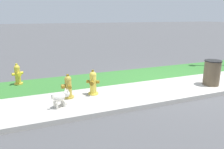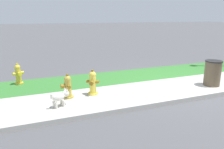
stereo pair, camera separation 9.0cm
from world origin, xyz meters
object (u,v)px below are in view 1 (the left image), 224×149
object	(u,v)px
fire_hydrant_at_driveway	(18,75)
fire_hydrant_far_end	(93,83)
fire_hydrant_across_street	(68,87)
small_white_dog	(61,97)
trash_bin	(212,73)

from	to	relation	value
fire_hydrant_at_driveway	fire_hydrant_far_end	bearing A→B (deg)	114.71
fire_hydrant_at_driveway	fire_hydrant_across_street	bearing A→B (deg)	102.18
small_white_dog	trash_bin	world-z (taller)	trash_bin
fire_hydrant_at_driveway	trash_bin	bearing A→B (deg)	134.68
fire_hydrant_across_street	trash_bin	size ratio (longest dim) A/B	0.83
fire_hydrant_at_driveway	small_white_dog	xyz separation A→B (m)	(0.99, -2.38, -0.07)
fire_hydrant_across_street	trash_bin	xyz separation A→B (m)	(4.51, -0.59, 0.09)
fire_hydrant_far_end	fire_hydrant_across_street	bearing A→B (deg)	30.41
fire_hydrant_across_street	small_white_dog	xyz separation A→B (m)	(-0.28, -0.54, -0.06)
small_white_dog	trash_bin	distance (m)	4.80
trash_bin	fire_hydrant_far_end	bearing A→B (deg)	171.13
small_white_dog	fire_hydrant_at_driveway	bearing A→B (deg)	91.29
fire_hydrant_at_driveway	small_white_dog	bearing A→B (deg)	90.06
small_white_dog	trash_bin	size ratio (longest dim) A/B	0.58
fire_hydrant_far_end	trash_bin	size ratio (longest dim) A/B	0.89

